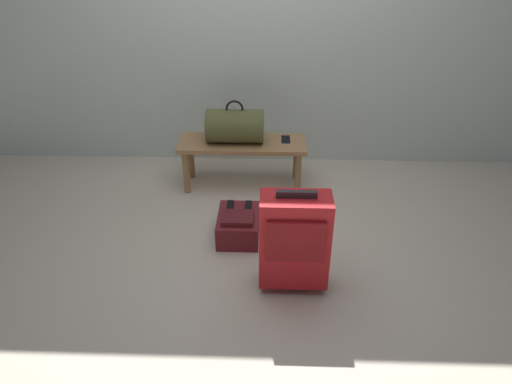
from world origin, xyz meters
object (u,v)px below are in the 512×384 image
duffel_bag_olive (235,126)px  backpack_maroon (238,225)px  bench (242,149)px  cell_phone (286,139)px  suitcase_upright_red (294,240)px

duffel_bag_olive → backpack_maroon: size_ratio=1.16×
bench → duffel_bag_olive: (-0.06, 0.00, 0.19)m
bench → backpack_maroon: (0.01, -0.72, -0.24)m
cell_phone → backpack_maroon: bearing=-113.2°
backpack_maroon → bench: bearing=90.9°
suitcase_upright_red → bench: bearing=106.8°
cell_phone → suitcase_upright_red: 1.26m
suitcase_upright_red → backpack_maroon: bearing=125.8°
bench → suitcase_upright_red: 1.27m
bench → suitcase_upright_red: size_ratio=1.54×
bench → suitcase_upright_red: bearing=-73.2°
suitcase_upright_red → cell_phone: bearing=91.1°
duffel_bag_olive → suitcase_upright_red: bearing=-70.9°
bench → backpack_maroon: bench is taller
bench → suitcase_upright_red: suitcase_upright_red is taller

